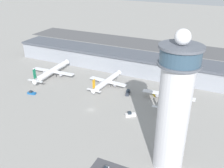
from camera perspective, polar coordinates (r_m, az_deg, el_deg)
ground_plane at (r=158.80m, az=-4.86°, el=-5.94°), size 1000.00×1000.00×0.00m
terminal_building at (r=212.41m, az=4.46°, el=4.91°), size 217.08×25.00×15.71m
runway_strip at (r=289.47m, az=10.37°, el=8.61°), size 325.62×44.00×0.01m
control_tower at (r=105.34m, az=13.99°, el=-5.20°), size 16.93×16.93×62.59m
airplane_gate_alpha at (r=208.17m, az=-13.49°, el=2.89°), size 37.77×45.05×14.42m
airplane_gate_bravo at (r=186.54m, az=-1.08°, el=0.65°), size 30.64×38.65×12.53m
airplane_gate_charlie at (r=170.05m, az=12.74°, el=-2.39°), size 35.21×40.39×13.96m
service_truck_catering at (r=178.00m, az=9.79°, el=-2.19°), size 5.24×6.51×2.66m
service_truck_fuel at (r=185.44m, az=-17.91°, el=-1.96°), size 6.18×3.26×2.49m
service_truck_baggage at (r=152.11m, az=4.22°, el=-6.99°), size 6.51×5.69×3.12m
service_truck_water at (r=177.13m, az=3.65°, el=-1.96°), size 4.09×8.15×2.86m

